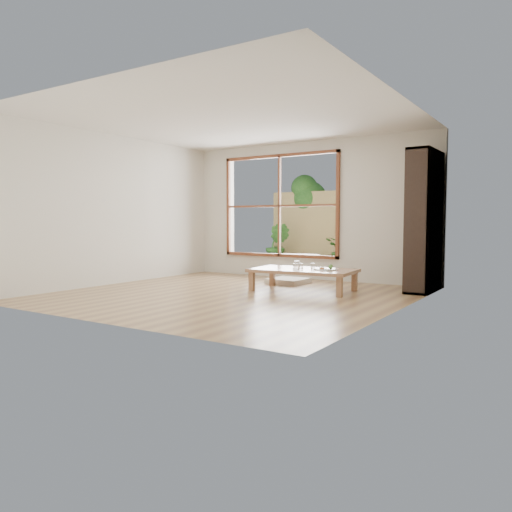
# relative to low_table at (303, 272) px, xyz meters

# --- Properties ---
(ground) EXTENTS (5.00, 5.00, 0.00)m
(ground) POSITION_rel_low_table_xyz_m (-0.71, -0.91, -0.31)
(ground) COLOR #A78653
(ground) RESTS_ON ground
(low_table) EXTENTS (1.67, 1.04, 0.35)m
(low_table) POSITION_rel_low_table_xyz_m (0.00, 0.00, 0.00)
(low_table) COLOR #A06E4D
(low_table) RESTS_ON ground
(floor_cushion) EXTENTS (0.64, 0.64, 0.09)m
(floor_cushion) POSITION_rel_low_table_xyz_m (-0.67, 0.72, -0.26)
(floor_cushion) COLOR white
(floor_cushion) RESTS_ON ground
(bookshelf) EXTENTS (0.35, 0.99, 2.19)m
(bookshelf) POSITION_rel_low_table_xyz_m (1.59, 0.99, 0.79)
(bookshelf) COLOR black
(bookshelf) RESTS_ON ground
(glass_tall) EXTENTS (0.07, 0.07, 0.14)m
(glass_tall) POSITION_rel_low_table_xyz_m (-0.02, -0.18, 0.11)
(glass_tall) COLOR silver
(glass_tall) RESTS_ON low_table
(glass_mid) EXTENTS (0.06, 0.06, 0.09)m
(glass_mid) POSITION_rel_low_table_xyz_m (0.11, 0.13, 0.08)
(glass_mid) COLOR silver
(glass_mid) RESTS_ON low_table
(glass_short) EXTENTS (0.06, 0.06, 0.08)m
(glass_short) POSITION_rel_low_table_xyz_m (-0.08, 0.07, 0.08)
(glass_short) COLOR silver
(glass_short) RESTS_ON low_table
(glass_small) EXTENTS (0.07, 0.07, 0.08)m
(glass_small) POSITION_rel_low_table_xyz_m (-0.12, -0.04, 0.08)
(glass_small) COLOR silver
(glass_small) RESTS_ON low_table
(food_tray) EXTENTS (0.34, 0.29, 0.09)m
(food_tray) POSITION_rel_low_table_xyz_m (0.39, 0.01, 0.06)
(food_tray) COLOR white
(food_tray) RESTS_ON low_table
(deck) EXTENTS (2.80, 2.00, 0.05)m
(deck) POSITION_rel_low_table_xyz_m (-1.31, 2.65, -0.31)
(deck) COLOR #3A302A
(deck) RESTS_ON ground
(garden_bench) EXTENTS (1.20, 0.72, 0.37)m
(garden_bench) POSITION_rel_low_table_xyz_m (-1.55, 2.50, 0.02)
(garden_bench) COLOR black
(garden_bench) RESTS_ON deck
(bamboo_fence) EXTENTS (2.80, 0.06, 1.80)m
(bamboo_fence) POSITION_rel_low_table_xyz_m (-1.31, 3.65, 0.59)
(bamboo_fence) COLOR tan
(bamboo_fence) RESTS_ON ground
(shrub_right) EXTENTS (0.88, 0.78, 0.92)m
(shrub_right) POSITION_rel_low_table_xyz_m (-0.64, 3.26, 0.18)
(shrub_right) COLOR #356625
(shrub_right) RESTS_ON deck
(shrub_left) EXTENTS (0.65, 0.56, 1.02)m
(shrub_left) POSITION_rel_low_table_xyz_m (-2.32, 3.15, 0.23)
(shrub_left) COLOR #356625
(shrub_left) RESTS_ON deck
(garden_tree) EXTENTS (1.04, 0.85, 2.22)m
(garden_tree) POSITION_rel_low_table_xyz_m (-1.99, 3.95, 1.32)
(garden_tree) COLOR #4C3D2D
(garden_tree) RESTS_ON ground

